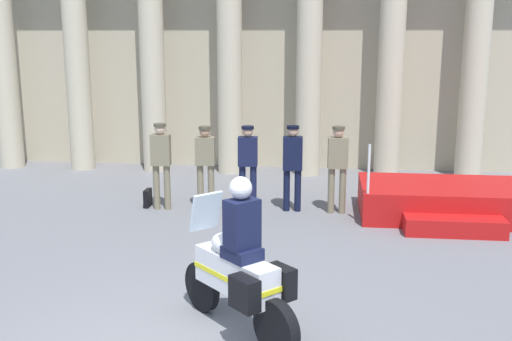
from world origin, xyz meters
name	(u,v)px	position (x,y,z in m)	size (l,w,h in m)	color
colonnade_backdrop	(233,24)	(-0.68, 9.91, 3.70)	(15.22, 1.47, 7.09)	#B6AB91
reviewing_stand	(444,202)	(4.00, 5.94, 0.30)	(3.15, 2.35, 1.52)	#B71414
officer_in_row_0	(161,159)	(-1.51, 5.86, 1.03)	(0.39, 0.25, 1.74)	#7A7056
officer_in_row_1	(205,160)	(-0.65, 6.01, 0.99)	(0.39, 0.25, 1.67)	#7A7056
officer_in_row_2	(248,161)	(0.20, 5.99, 1.00)	(0.39, 0.25, 1.70)	#141938
officer_in_row_3	(293,161)	(1.08, 6.03, 1.01)	(0.39, 0.25, 1.71)	black
officer_in_row_4	(338,162)	(1.96, 5.97, 1.02)	(0.39, 0.25, 1.72)	#7A7056
motorcycle_with_rider	(240,270)	(0.77, 0.83, 0.79)	(1.57, 1.56, 1.90)	black
briefcase_on_ground	(148,198)	(-1.85, 6.00, 0.18)	(0.10, 0.32, 0.36)	black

